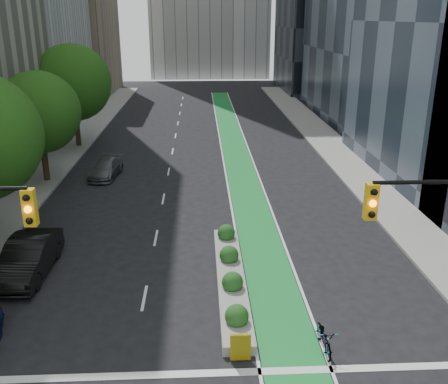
{
  "coord_description": "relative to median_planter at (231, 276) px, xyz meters",
  "views": [
    {
      "loc": [
        -0.04,
        -12.33,
        11.15
      ],
      "look_at": [
        1.07,
        10.68,
        3.0
      ],
      "focal_mm": 40.0,
      "sensor_mm": 36.0,
      "label": 1
    }
  ],
  "objects": [
    {
      "name": "bike_lane_paint",
      "position": [
        1.8,
        22.96,
        -0.37
      ],
      "size": [
        2.2,
        70.0,
        0.01
      ],
      "primitive_type": "cube",
      "color": "#188433",
      "rests_on": "ground"
    },
    {
      "name": "tree_midfar",
      "position": [
        -12.2,
        14.96,
        4.57
      ],
      "size": [
        5.6,
        5.6,
        7.76
      ],
      "color": "black",
      "rests_on": "ground"
    },
    {
      "name": "bicycle",
      "position": [
        3.0,
        -4.75,
        0.11
      ],
      "size": [
        0.68,
        1.86,
        0.97
      ],
      "primitive_type": "imported",
      "rotation": [
        0.0,
        0.0,
        0.02
      ],
      "color": "gray",
      "rests_on": "ground"
    },
    {
      "name": "parked_car_left_mid",
      "position": [
        -9.11,
        1.28,
        0.47
      ],
      "size": [
        1.91,
        5.17,
        1.69
      ],
      "primitive_type": "imported",
      "rotation": [
        0.0,
        0.0,
        -0.02
      ],
      "color": "black",
      "rests_on": "ground"
    },
    {
      "name": "sidewalk_right",
      "position": [
        10.6,
        17.96,
        -0.3
      ],
      "size": [
        3.6,
        90.0,
        0.15
      ],
      "primitive_type": "cube",
      "color": "gray",
      "rests_on": "ground"
    },
    {
      "name": "building_tan_far",
      "position": [
        -21.2,
        58.96,
        12.63
      ],
      "size": [
        14.0,
        16.0,
        26.0
      ],
      "primitive_type": "cube",
      "color": "tan",
      "rests_on": "ground"
    },
    {
      "name": "parked_car_left_far",
      "position": [
        -8.2,
        15.91,
        0.26
      ],
      "size": [
        2.28,
        4.54,
        1.26
      ],
      "primitive_type": "imported",
      "rotation": [
        0.0,
        0.0,
        -0.12
      ],
      "color": "#515255",
      "rests_on": "ground"
    },
    {
      "name": "sidewalk_left",
      "position": [
        -13.0,
        17.96,
        -0.3
      ],
      "size": [
        3.6,
        90.0,
        0.15
      ],
      "primitive_type": "cube",
      "color": "gray",
      "rests_on": "ground"
    },
    {
      "name": "tree_far",
      "position": [
        -12.2,
        24.96,
        5.32
      ],
      "size": [
        6.6,
        6.6,
        9.0
      ],
      "color": "black",
      "rests_on": "ground"
    },
    {
      "name": "median_planter",
      "position": [
        0.0,
        0.0,
        0.0
      ],
      "size": [
        1.2,
        10.26,
        1.1
      ],
      "color": "gray",
      "rests_on": "ground"
    }
  ]
}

